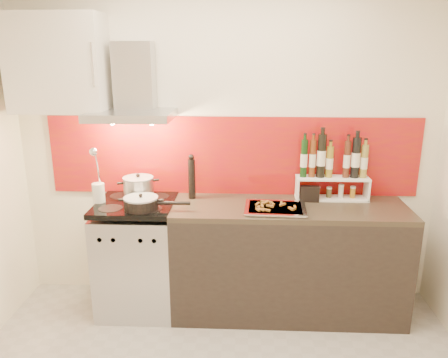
{
  "coord_description": "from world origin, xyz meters",
  "views": [
    {
      "loc": [
        0.14,
        -2.07,
        2.03
      ],
      "look_at": [
        0.0,
        0.95,
        1.15
      ],
      "focal_mm": 35.0,
      "sensor_mm": 36.0,
      "label": 1
    }
  ],
  "objects_px": {
    "pepper_mill": "(192,177)",
    "baking_tray": "(275,208)",
    "range_stove": "(138,257)",
    "stock_pot": "(139,188)",
    "saute_pan": "(142,203)",
    "counter": "(288,259)"
  },
  "relations": [
    {
      "from": "pepper_mill",
      "to": "baking_tray",
      "type": "height_order",
      "value": "pepper_mill"
    },
    {
      "from": "range_stove",
      "to": "stock_pot",
      "type": "distance_m",
      "value": 0.57
    },
    {
      "from": "saute_pan",
      "to": "pepper_mill",
      "type": "xyz_separation_m",
      "value": [
        0.34,
        0.29,
        0.12
      ]
    },
    {
      "from": "counter",
      "to": "stock_pot",
      "type": "xyz_separation_m",
      "value": [
        -1.19,
        0.09,
        0.55
      ]
    },
    {
      "from": "saute_pan",
      "to": "baking_tray",
      "type": "distance_m",
      "value": 0.99
    },
    {
      "from": "counter",
      "to": "pepper_mill",
      "type": "distance_m",
      "value": 1.0
    },
    {
      "from": "baking_tray",
      "to": "counter",
      "type": "bearing_deg",
      "value": 39.1
    },
    {
      "from": "range_stove",
      "to": "counter",
      "type": "xyz_separation_m",
      "value": [
        1.2,
        0.0,
        0.01
      ]
    },
    {
      "from": "counter",
      "to": "pepper_mill",
      "type": "relative_size",
      "value": 4.96
    },
    {
      "from": "range_stove",
      "to": "pepper_mill",
      "type": "relative_size",
      "value": 2.51
    },
    {
      "from": "stock_pot",
      "to": "pepper_mill",
      "type": "distance_m",
      "value": 0.43
    },
    {
      "from": "counter",
      "to": "saute_pan",
      "type": "height_order",
      "value": "saute_pan"
    },
    {
      "from": "pepper_mill",
      "to": "stock_pot",
      "type": "bearing_deg",
      "value": -172.31
    },
    {
      "from": "range_stove",
      "to": "baking_tray",
      "type": "relative_size",
      "value": 1.95
    },
    {
      "from": "stock_pot",
      "to": "saute_pan",
      "type": "bearing_deg",
      "value": -71.35
    },
    {
      "from": "range_stove",
      "to": "pepper_mill",
      "type": "height_order",
      "value": "pepper_mill"
    },
    {
      "from": "saute_pan",
      "to": "baking_tray",
      "type": "relative_size",
      "value": 1.06
    },
    {
      "from": "baking_tray",
      "to": "saute_pan",
      "type": "bearing_deg",
      "value": -177.31
    },
    {
      "from": "range_stove",
      "to": "stock_pot",
      "type": "xyz_separation_m",
      "value": [
        0.01,
        0.09,
        0.56
      ]
    },
    {
      "from": "counter",
      "to": "pepper_mill",
      "type": "bearing_deg",
      "value": 169.32
    },
    {
      "from": "pepper_mill",
      "to": "range_stove",
      "type": "bearing_deg",
      "value": -160.7
    },
    {
      "from": "stock_pot",
      "to": "baking_tray",
      "type": "relative_size",
      "value": 0.52
    }
  ]
}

